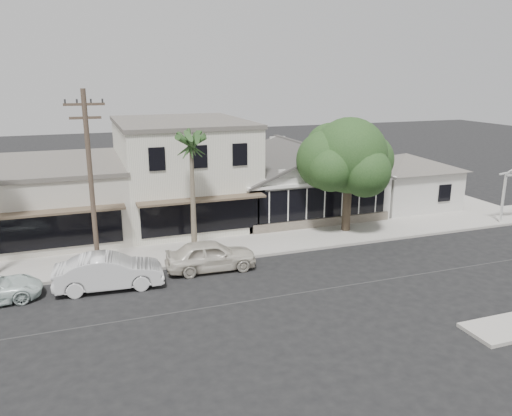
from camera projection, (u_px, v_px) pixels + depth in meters
name	position (u px, v px, depth m)	size (l,w,h in m)	color
ground	(310.00, 291.00, 22.80)	(140.00, 140.00, 0.00)	black
sidewalk_north	(117.00, 261.00, 26.30)	(90.00, 3.50, 0.15)	#9E9991
corner_shop	(298.00, 177.00, 35.08)	(10.40, 8.60, 5.10)	silver
side_cottage	(404.00, 187.00, 37.16)	(6.00, 6.00, 3.00)	silver
row_building_near	(183.00, 173.00, 33.25)	(8.00, 10.00, 6.50)	silver
row_building_midnear	(39.00, 201.00, 30.61)	(10.00, 10.00, 4.20)	beige
utility_pole	(91.00, 181.00, 23.34)	(1.80, 0.24, 9.00)	brown
car_0	(211.00, 255.00, 25.15)	(1.83, 4.54, 1.55)	beige
car_1	(109.00, 272.00, 22.97)	(1.71, 4.89, 1.61)	silver
shade_tree	(346.00, 157.00, 30.33)	(6.46, 5.84, 7.16)	#4D3F2F
palm_east	(191.00, 144.00, 25.99)	(2.93, 2.93, 7.12)	#726651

